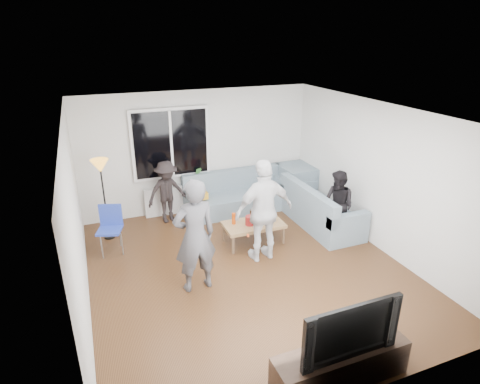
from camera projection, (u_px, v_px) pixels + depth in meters
name	position (u px, v px, depth m)	size (l,w,h in m)	color
floor	(248.00, 270.00, 6.69)	(5.00, 5.50, 0.04)	#56351C
ceiling	(249.00, 112.00, 5.70)	(5.00, 5.50, 0.04)	white
wall_back	(198.00, 151.00, 8.58)	(5.00, 0.04, 2.60)	silver
wall_front	(361.00, 301.00, 3.81)	(5.00, 0.04, 2.60)	silver
wall_left	(75.00, 224.00, 5.33)	(0.04, 5.50, 2.60)	silver
wall_right	(379.00, 177.00, 7.06)	(0.04, 5.50, 2.60)	silver
window_frame	(171.00, 143.00, 8.21)	(1.62, 0.06, 1.47)	white
window_glass	(171.00, 144.00, 8.17)	(1.50, 0.02, 1.35)	black
window_mullion	(171.00, 144.00, 8.17)	(0.05, 0.03, 1.35)	white
radiator	(175.00, 200.00, 8.64)	(1.30, 0.12, 0.62)	silver
potted_plant	(197.00, 175.00, 8.60)	(0.20, 0.17, 0.37)	#2D6629
vase	(164.00, 185.00, 8.39)	(0.15, 0.15, 0.15)	silver
sofa_back_section	(238.00, 192.00, 8.72)	(2.30, 0.85, 0.85)	slate
sofa_right_section	(321.00, 205.00, 8.06)	(0.85, 2.00, 0.85)	slate
sofa_corner	(299.00, 183.00, 9.24)	(0.85, 0.85, 0.85)	slate
cushion_yellow	(197.00, 195.00, 8.35)	(0.38, 0.32, 0.14)	orange
cushion_red	(196.00, 194.00, 8.42)	(0.36, 0.30, 0.13)	maroon
coffee_table	(253.00, 233.00, 7.45)	(1.10, 0.60, 0.40)	#9B764B
pitcher	(250.00, 220.00, 7.29)	(0.17, 0.17, 0.17)	maroon
side_chair	(110.00, 231.00, 7.03)	(0.40, 0.40, 0.86)	#2941B4
floor_lamp	(105.00, 200.00, 7.41)	(0.32, 0.32, 1.56)	orange
player_left	(195.00, 236.00, 5.87)	(0.65, 0.43, 1.79)	#46464A
player_right	(264.00, 211.00, 6.68)	(1.05, 0.44, 1.79)	silver
spectator_right	(338.00, 205.00, 7.50)	(0.64, 0.50, 1.32)	black
spectator_back	(167.00, 192.00, 8.13)	(0.84, 0.48, 1.31)	black
tv_console	(340.00, 365.00, 4.47)	(1.60, 0.40, 0.44)	#37261B
television	(345.00, 325.00, 4.26)	(1.18, 0.15, 0.68)	black
bottle_c	(252.00, 215.00, 7.43)	(0.07, 0.07, 0.22)	#311B0A
bottle_a	(234.00, 219.00, 7.31)	(0.07, 0.07, 0.21)	#C8420B
bottle_d	(268.00, 218.00, 7.29)	(0.07, 0.07, 0.24)	orange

